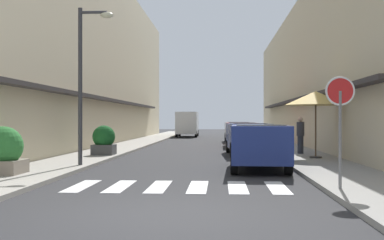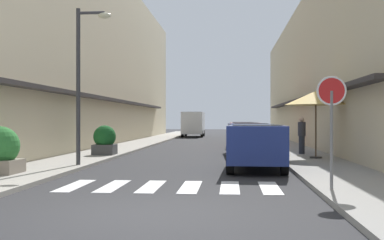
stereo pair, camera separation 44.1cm
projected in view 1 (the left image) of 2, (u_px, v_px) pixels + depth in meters
The scene contains 17 objects.
ground_plane at pixel (203, 148), 28.11m from camera, with size 109.60×109.60×0.00m, color #2B2B2D.
sidewalk_left at pixel (126, 146), 28.38m from camera, with size 2.45×69.74×0.12m, color #9E998E.
sidewalk_right at pixel (281, 147), 27.85m from camera, with size 2.45×69.74×0.12m, color gray.
building_row_left at pixel (72, 55), 30.09m from camera, with size 5.50×46.84×11.34m.
building_row_right at pixel (340, 72), 29.11m from camera, with size 5.50×46.84×9.03m.
crosswalk at pixel (178, 187), 11.58m from camera, with size 5.20×2.20×0.01m.
parked_car_near at pixel (259, 141), 15.58m from camera, with size 1.94×4.44×1.47m.
parked_car_mid at pixel (248, 135), 22.15m from camera, with size 1.98×4.31×1.47m.
parked_car_far at pixel (241, 132), 28.80m from camera, with size 1.82×4.22×1.47m.
parked_car_distant at pixel (238, 129), 34.89m from camera, with size 1.88×4.31×1.47m.
delivery_van at pixel (187, 122), 45.92m from camera, with size 2.05×5.42×2.37m.
round_street_sign at pixel (340, 103), 10.52m from camera, with size 0.65×0.07×2.46m.
street_lamp at pixel (86, 69), 15.99m from camera, with size 1.19×0.28×5.24m.
cafe_umbrella at pixel (316, 98), 18.95m from camera, with size 2.45×2.45×2.64m.
planter_corner at pixel (3, 151), 13.38m from camera, with size 1.11×1.11×1.33m.
planter_midblock at pixel (104, 140), 20.70m from camera, with size 0.97×0.97×1.27m.
pedestrian_walking_near at pixel (300, 134), 21.36m from camera, with size 0.34×0.34×1.63m.
Camera 1 is at (1.01, -8.18, 1.63)m, focal length 44.90 mm.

